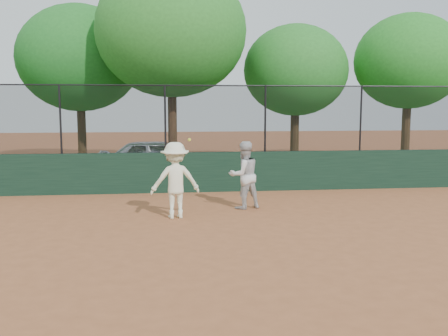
{
  "coord_description": "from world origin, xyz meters",
  "views": [
    {
      "loc": [
        -0.5,
        -8.85,
        2.61
      ],
      "look_at": [
        0.8,
        2.2,
        1.2
      ],
      "focal_mm": 40.0,
      "sensor_mm": 36.0,
      "label": 1
    }
  ],
  "objects": [
    {
      "name": "grass_strip",
      "position": [
        0.0,
        12.0,
        0.0
      ],
      "size": [
        36.0,
        12.0,
        0.01
      ],
      "primitive_type": "cube",
      "color": "#284E18",
      "rests_on": "ground"
    },
    {
      "name": "fence_assembly",
      "position": [
        -0.03,
        6.0,
        2.24
      ],
      "size": [
        26.0,
        0.06,
        2.0
      ],
      "color": "black",
      "rests_on": "back_wall"
    },
    {
      "name": "tree_1",
      "position": [
        -4.05,
        13.05,
        4.55
      ],
      "size": [
        5.15,
        4.68,
        6.78
      ],
      "color": "#422A16",
      "rests_on": "ground"
    },
    {
      "name": "player_second",
      "position": [
        1.45,
        3.45,
        0.85
      ],
      "size": [
        1.0,
        0.89,
        1.71
      ],
      "primitive_type": "imported",
      "rotation": [
        0.0,
        0.0,
        3.49
      ],
      "color": "silver",
      "rests_on": "ground"
    },
    {
      "name": "tree_4",
      "position": [
        9.67,
        11.33,
        4.4
      ],
      "size": [
        4.58,
        4.16,
        6.39
      ],
      "color": "#462E19",
      "rests_on": "ground"
    },
    {
      "name": "back_wall",
      "position": [
        0.0,
        6.0,
        0.6
      ],
      "size": [
        26.0,
        0.2,
        1.2
      ],
      "primitive_type": "cube",
      "color": "#163121",
      "rests_on": "ground"
    },
    {
      "name": "tree_2",
      "position": [
        -0.22,
        10.64,
        5.36
      ],
      "size": [
        5.76,
        5.23,
        7.86
      ],
      "color": "#482C19",
      "rests_on": "ground"
    },
    {
      "name": "player_main",
      "position": [
        -0.29,
        2.58,
        0.88
      ],
      "size": [
        1.22,
        0.8,
        1.87
      ],
      "color": "white",
      "rests_on": "ground"
    },
    {
      "name": "parked_car",
      "position": [
        -0.71,
        8.7,
        0.72
      ],
      "size": [
        4.27,
        1.82,
        1.44
      ],
      "primitive_type": "imported",
      "rotation": [
        0.0,
        0.0,
        1.6
      ],
      "color": "silver",
      "rests_on": "ground"
    },
    {
      "name": "tree_3",
      "position": [
        4.92,
        11.73,
        4.03
      ],
      "size": [
        4.37,
        3.98,
        5.93
      ],
      "color": "#3C2814",
      "rests_on": "ground"
    },
    {
      "name": "ground",
      "position": [
        0.0,
        0.0,
        0.0
      ],
      "size": [
        80.0,
        80.0,
        0.0
      ],
      "primitive_type": "plane",
      "color": "#A45C35",
      "rests_on": "ground"
    }
  ]
}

